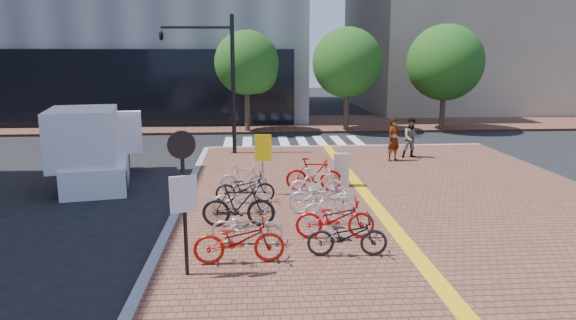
{
  "coord_description": "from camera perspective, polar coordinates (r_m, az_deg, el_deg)",
  "views": [
    {
      "loc": [
        -1.72,
        -13.34,
        4.69
      ],
      "look_at": [
        -0.57,
        3.02,
        1.3
      ],
      "focal_mm": 32.0,
      "sensor_mm": 36.0,
      "label": 1
    }
  ],
  "objects": [
    {
      "name": "bike_4",
      "position": [
        15.97,
        -4.78,
        -3.08
      ],
      "size": [
        1.87,
        0.73,
        0.97
      ],
      "primitive_type": "imported",
      "rotation": [
        0.0,
        0.0,
        1.62
      ],
      "color": "black",
      "rests_on": "sidewalk"
    },
    {
      "name": "bike_11",
      "position": [
        17.29,
        2.89,
        -1.62
      ],
      "size": [
        1.95,
        0.82,
        1.14
      ],
      "primitive_type": "imported",
      "rotation": [
        0.0,
        0.0,
        1.42
      ],
      "color": "#A20D0B",
      "rests_on": "sidewalk"
    },
    {
      "name": "box_truck",
      "position": [
        19.97,
        -20.49,
        1.28
      ],
      "size": [
        3.05,
        5.24,
        2.85
      ],
      "color": "white",
      "rests_on": "ground"
    },
    {
      "name": "bike_10",
      "position": [
        16.19,
        3.23,
        -2.68
      ],
      "size": [
        1.77,
        0.53,
        1.06
      ],
      "primitive_type": "imported",
      "rotation": [
        0.0,
        0.0,
        1.55
      ],
      "color": "white",
      "rests_on": "sidewalk"
    },
    {
      "name": "utility_box",
      "position": [
        18.0,
        5.94,
        -1.1
      ],
      "size": [
        0.58,
        0.45,
        1.16
      ],
      "primitive_type": "cube",
      "rotation": [
        0.0,
        0.0,
        -0.13
      ],
      "color": "silver",
      "rests_on": "sidewalk"
    },
    {
      "name": "yellow_sign",
      "position": [
        16.63,
        -2.82,
        0.75
      ],
      "size": [
        0.54,
        0.18,
        2.01
      ],
      "color": "#B7B7BC",
      "rests_on": "sidewalk"
    },
    {
      "name": "building_beige",
      "position": [
        49.63,
        20.22,
        15.97
      ],
      "size": [
        20.0,
        18.0,
        18.0
      ],
      "primitive_type": "cube",
      "color": "gray",
      "rests_on": "ground"
    },
    {
      "name": "street_trees",
      "position": [
        31.53,
        8.5,
        10.48
      ],
      "size": [
        16.2,
        4.6,
        6.35
      ],
      "color": "#38281E",
      "rests_on": "far_sidewalk"
    },
    {
      "name": "pedestrian_b",
      "position": [
        23.47,
        13.59,
        2.41
      ],
      "size": [
        0.88,
        0.69,
        1.78
      ],
      "primitive_type": "imported",
      "rotation": [
        0.0,
        0.0,
        -0.02
      ],
      "color": "#494E5D",
      "rests_on": "sidewalk"
    },
    {
      "name": "bike_1",
      "position": [
        12.56,
        -4.6,
        -7.32
      ],
      "size": [
        1.81,
        0.82,
        0.92
      ],
      "primitive_type": "imported",
      "rotation": [
        0.0,
        0.0,
        1.45
      ],
      "color": "#B6B6BB",
      "rests_on": "sidewalk"
    },
    {
      "name": "bike_6",
      "position": [
        11.9,
        6.6,
        -8.34
      ],
      "size": [
        1.87,
        0.74,
        0.97
      ],
      "primitive_type": "imported",
      "rotation": [
        0.0,
        0.0,
        1.52
      ],
      "color": "black",
      "rests_on": "sidewalk"
    },
    {
      "name": "tactile_strip",
      "position": [
        10.2,
        18.55,
        -15.37
      ],
      "size": [
        0.4,
        34.0,
        0.01
      ],
      "primitive_type": "cube",
      "color": "gold",
      "rests_on": "sidewalk"
    },
    {
      "name": "pedestrian_a",
      "position": [
        22.6,
        11.69,
        2.25
      ],
      "size": [
        0.81,
        0.73,
        1.86
      ],
      "primitive_type": "imported",
      "rotation": [
        0.0,
        0.0,
        0.53
      ],
      "color": "gray",
      "rests_on": "sidewalk"
    },
    {
      "name": "bike_5",
      "position": [
        17.13,
        -4.96,
        -2.08
      ],
      "size": [
        1.62,
        0.58,
        0.96
      ],
      "primitive_type": "imported",
      "rotation": [
        0.0,
        0.0,
        1.49
      ],
      "color": "#A9A9AD",
      "rests_on": "sidewalk"
    },
    {
      "name": "kerb_north",
      "position": [
        26.19,
        6.43,
        1.45
      ],
      "size": [
        14.0,
        0.25,
        0.15
      ],
      "primitive_type": "cube",
      "color": "gray",
      "rests_on": "ground"
    },
    {
      "name": "traffic_light_pole",
      "position": [
        23.91,
        -9.72,
        11.05
      ],
      "size": [
        3.38,
        1.3,
        6.3
      ],
      "color": "black",
      "rests_on": "sidewalk"
    },
    {
      "name": "ground",
      "position": [
        14.25,
        3.18,
        -7.56
      ],
      "size": [
        120.0,
        120.0,
        0.0
      ],
      "primitive_type": "plane",
      "color": "black",
      "rests_on": "ground"
    },
    {
      "name": "sidewalk",
      "position": [
        10.64,
        23.68,
        -15.08
      ],
      "size": [
        14.0,
        34.0,
        0.15
      ],
      "primitive_type": "cube",
      "color": "brown",
      "rests_on": "ground"
    },
    {
      "name": "crosswalk",
      "position": [
        27.83,
        0.61,
        1.99
      ],
      "size": [
        7.5,
        4.0,
        0.01
      ],
      "color": "silver",
      "rests_on": "ground"
    },
    {
      "name": "bike_7",
      "position": [
        12.96,
        5.26,
        -6.44
      ],
      "size": [
        2.02,
        0.8,
        1.04
      ],
      "primitive_type": "imported",
      "rotation": [
        0.0,
        0.0,
        1.51
      ],
      "color": "red",
      "rests_on": "sidewalk"
    },
    {
      "name": "bike_3",
      "position": [
        14.98,
        -5.17,
        -4.23
      ],
      "size": [
        1.76,
        0.79,
        0.89
      ],
      "primitive_type": "imported",
      "rotation": [
        0.0,
        0.0,
        1.69
      ],
      "color": "silver",
      "rests_on": "sidewalk"
    },
    {
      "name": "notice_sign",
      "position": [
        10.57,
        -11.55,
        -2.85
      ],
      "size": [
        0.55,
        0.22,
        3.07
      ],
      "color": "black",
      "rests_on": "sidewalk"
    },
    {
      "name": "bike_8",
      "position": [
        13.96,
        4.93,
        -5.29
      ],
      "size": [
        1.6,
        0.48,
        0.95
      ],
      "primitive_type": "imported",
      "rotation": [
        0.0,
        0.0,
        1.55
      ],
      "color": "white",
      "rests_on": "sidewalk"
    },
    {
      "name": "bike_9",
      "position": [
        14.83,
        3.84,
        -4.1
      ],
      "size": [
        2.05,
        0.98,
        1.03
      ],
      "primitive_type": "imported",
      "rotation": [
        0.0,
        0.0,
        1.42
      ],
      "color": "silver",
      "rests_on": "sidewalk"
    },
    {
      "name": "bike_2",
      "position": [
        13.78,
        -5.52,
        -5.06
      ],
      "size": [
        1.98,
        0.65,
        1.17
      ],
      "primitive_type": "imported",
      "rotation": [
        0.0,
        0.0,
        1.52
      ],
      "color": "black",
      "rests_on": "sidewalk"
    },
    {
      "name": "bike_0",
      "position": [
        11.47,
        -5.45,
        -8.86
      ],
      "size": [
        2.04,
        0.78,
        1.05
      ],
      "primitive_type": "imported",
      "rotation": [
        0.0,
        0.0,
        1.61
      ],
      "color": "red",
      "rests_on": "sidewalk"
    },
    {
      "name": "far_sidewalk",
      "position": [
        34.69,
        -1.15,
        4.03
      ],
      "size": [
        70.0,
        8.0,
        0.15
      ],
      "primitive_type": "cube",
      "color": "brown",
      "rests_on": "ground"
    }
  ]
}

